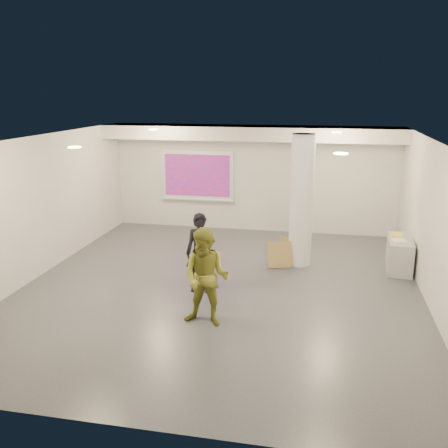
% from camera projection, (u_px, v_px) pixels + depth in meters
% --- Properties ---
extents(floor, '(8.00, 9.00, 0.01)m').
position_uv_depth(floor, '(220.00, 288.00, 10.20)').
color(floor, '#393C41').
rests_on(floor, ground).
extents(ceiling, '(8.00, 9.00, 0.01)m').
position_uv_depth(ceiling, '(220.00, 140.00, 9.43)').
color(ceiling, silver).
rests_on(ceiling, floor).
extents(wall_back, '(8.00, 0.01, 3.00)m').
position_uv_depth(wall_back, '(253.00, 179.00, 14.08)').
color(wall_back, silver).
rests_on(wall_back, floor).
extents(wall_front, '(8.00, 0.01, 3.00)m').
position_uv_depth(wall_front, '(137.00, 314.00, 5.56)').
color(wall_front, silver).
rests_on(wall_front, floor).
extents(wall_left, '(0.01, 9.00, 3.00)m').
position_uv_depth(wall_left, '(36.00, 208.00, 10.58)').
color(wall_left, silver).
rests_on(wall_left, floor).
extents(wall_right, '(0.01, 9.00, 3.00)m').
position_uv_depth(wall_right, '(435.00, 228.00, 9.05)').
color(wall_right, silver).
rests_on(wall_right, floor).
extents(soffit_band, '(8.00, 1.10, 0.36)m').
position_uv_depth(soffit_band, '(250.00, 133.00, 13.21)').
color(soffit_band, silver).
rests_on(soffit_band, ceiling).
extents(downlight_nw, '(0.22, 0.22, 0.02)m').
position_uv_depth(downlight_nw, '(153.00, 130.00, 12.22)').
color(downlight_nw, '#FFE090').
rests_on(downlight_nw, ceiling).
extents(downlight_ne, '(0.22, 0.22, 0.02)m').
position_uv_depth(downlight_ne, '(337.00, 132.00, 11.38)').
color(downlight_ne, '#FFE090').
rests_on(downlight_ne, ceiling).
extents(downlight_sw, '(0.22, 0.22, 0.02)m').
position_uv_depth(downlight_sw, '(74.00, 147.00, 8.43)').
color(downlight_sw, '#FFE090').
rests_on(downlight_sw, ceiling).
extents(downlight_se, '(0.22, 0.22, 0.02)m').
position_uv_depth(downlight_se, '(341.00, 154.00, 7.59)').
color(downlight_se, '#FFE090').
rests_on(downlight_se, ceiling).
extents(column, '(0.52, 0.52, 3.00)m').
position_uv_depth(column, '(301.00, 201.00, 11.23)').
color(column, silver).
rests_on(column, floor).
extents(projection_screen, '(2.10, 0.13, 1.42)m').
position_uv_depth(projection_screen, '(197.00, 176.00, 14.33)').
color(projection_screen, white).
rests_on(projection_screen, wall_back).
extents(credenza, '(0.59, 1.27, 0.72)m').
position_uv_depth(credenza, '(399.00, 254.00, 11.18)').
color(credenza, '#9A9C9F').
rests_on(credenza, floor).
extents(papers_stack, '(0.35, 0.41, 0.02)m').
position_uv_depth(papers_stack, '(400.00, 241.00, 10.91)').
color(papers_stack, white).
rests_on(papers_stack, credenza).
extents(postit_pad, '(0.29, 0.37, 0.03)m').
position_uv_depth(postit_pad, '(397.00, 235.00, 11.32)').
color(postit_pad, yellow).
rests_on(postit_pad, credenza).
extents(cardboard_back, '(0.58, 0.25, 0.61)m').
position_uv_depth(cardboard_back, '(292.00, 251.00, 11.58)').
color(cardboard_back, olive).
rests_on(cardboard_back, floor).
extents(cardboard_front, '(0.58, 0.38, 0.58)m').
position_uv_depth(cardboard_front, '(279.00, 255.00, 11.34)').
color(cardboard_front, olive).
rests_on(cardboard_front, floor).
extents(woman, '(0.62, 0.44, 1.60)m').
position_uv_depth(woman, '(200.00, 253.00, 9.84)').
color(woman, black).
rests_on(woman, floor).
extents(man, '(0.89, 0.73, 1.71)m').
position_uv_depth(man, '(206.00, 277.00, 8.42)').
color(man, olive).
rests_on(man, floor).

